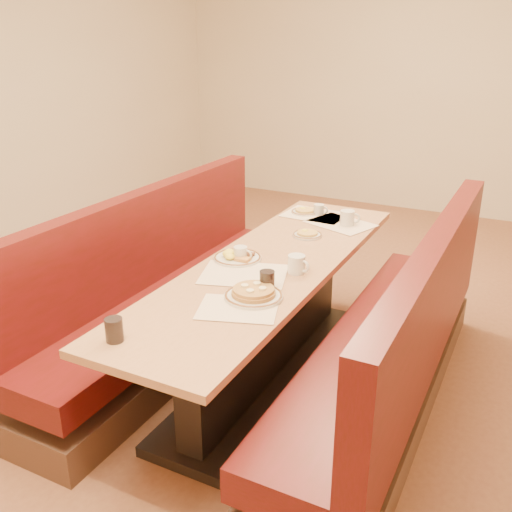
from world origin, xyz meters
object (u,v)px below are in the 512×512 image
at_px(pancake_plate, 254,294).
at_px(coffee_mug_b, 241,253).
at_px(coffee_mug_a, 297,264).
at_px(coffee_mug_d, 319,210).
at_px(diner_table, 270,322).
at_px(booth_left, 167,299).
at_px(eggs_plate, 237,257).
at_px(booth_right, 393,354).
at_px(coffee_mug_c, 348,218).
at_px(soda_tumbler_mid, 267,281).
at_px(soda_tumbler_near, 114,330).

xyz_separation_m(pancake_plate, coffee_mug_b, (-0.29, 0.41, 0.02)).
distance_m(coffee_mug_a, coffee_mug_d, 1.07).
xyz_separation_m(diner_table, pancake_plate, (0.13, -0.46, 0.40)).
relative_size(booth_left, pancake_plate, 8.72).
bearing_deg(booth_left, coffee_mug_a, -4.38).
distance_m(eggs_plate, coffee_mug_d, 1.02).
height_order(booth_left, coffee_mug_a, booth_left).
height_order(booth_right, coffee_mug_c, booth_right).
distance_m(coffee_mug_d, soda_tumbler_mid, 1.33).
bearing_deg(coffee_mug_b, booth_right, -2.85).
height_order(coffee_mug_c, coffee_mug_d, coffee_mug_c).
relative_size(coffee_mug_c, soda_tumbler_near, 1.28).
relative_size(coffee_mug_b, coffee_mug_d, 1.06).
relative_size(pancake_plate, eggs_plate, 1.06).
xyz_separation_m(booth_right, eggs_plate, (-0.92, -0.05, 0.40)).
height_order(coffee_mug_b, soda_tumbler_mid, soda_tumbler_mid).
distance_m(coffee_mug_a, soda_tumbler_mid, 0.28).
relative_size(pancake_plate, coffee_mug_c, 2.16).
bearing_deg(booth_left, coffee_mug_d, 56.09).
bearing_deg(pancake_plate, booth_left, 152.16).
height_order(coffee_mug_b, coffee_mug_c, coffee_mug_c).
bearing_deg(coffee_mug_d, pancake_plate, -91.99).
relative_size(eggs_plate, soda_tumbler_mid, 2.61).
height_order(booth_left, soda_tumbler_mid, booth_left).
bearing_deg(coffee_mug_a, coffee_mug_b, -169.11).
bearing_deg(soda_tumbler_mid, eggs_plate, 138.80).
bearing_deg(booth_right, soda_tumbler_near, -130.55).
relative_size(coffee_mug_d, soda_tumbler_near, 0.99).
xyz_separation_m(diner_table, coffee_mug_c, (0.17, 0.84, 0.43)).
xyz_separation_m(coffee_mug_a, soda_tumbler_mid, (-0.04, -0.27, 0.00)).
xyz_separation_m(diner_table, coffee_mug_b, (-0.16, -0.05, 0.42)).
bearing_deg(soda_tumbler_mid, booth_left, 158.66).
xyz_separation_m(booth_left, coffee_mug_d, (0.65, 0.97, 0.43)).
bearing_deg(coffee_mug_c, booth_right, -72.04).
xyz_separation_m(eggs_plate, soda_tumbler_near, (-0.01, -1.03, 0.04)).
height_order(booth_left, eggs_plate, booth_left).
bearing_deg(soda_tumbler_mid, diner_table, 113.29).
relative_size(booth_right, coffee_mug_d, 24.34).
height_order(diner_table, pancake_plate, pancake_plate).
distance_m(eggs_plate, coffee_mug_c, 0.96).
bearing_deg(booth_left, diner_table, 0.00).
bearing_deg(pancake_plate, soda_tumbler_mid, 80.94).
distance_m(pancake_plate, soda_tumbler_near, 0.71).
bearing_deg(coffee_mug_d, coffee_mug_b, -104.89).
xyz_separation_m(eggs_plate, soda_tumbler_mid, (0.33, -0.29, 0.04)).
relative_size(coffee_mug_a, coffee_mug_d, 1.27).
bearing_deg(coffee_mug_a, booth_left, -169.86).
relative_size(diner_table, coffee_mug_a, 19.10).
bearing_deg(soda_tumbler_near, eggs_plate, 89.48).
relative_size(coffee_mug_c, soda_tumbler_mid, 1.27).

